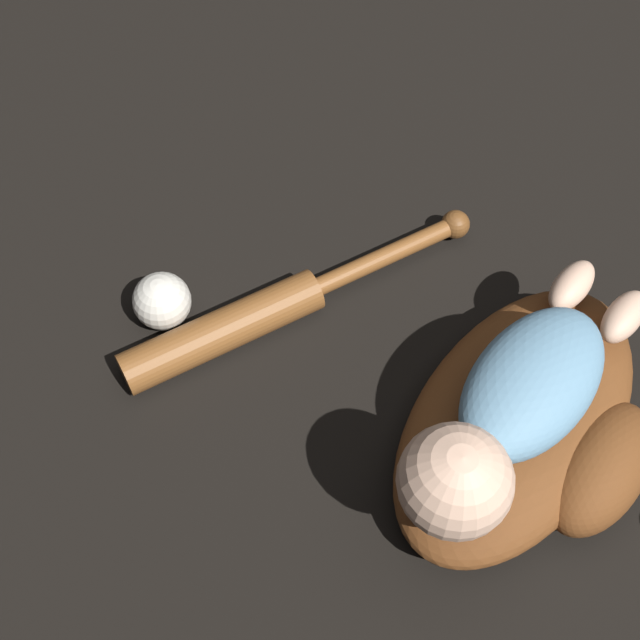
% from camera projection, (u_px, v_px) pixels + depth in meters
% --- Properties ---
extents(ground_plane, '(6.00, 6.00, 0.00)m').
position_uv_depth(ground_plane, '(522.00, 424.00, 0.99)').
color(ground_plane, black).
extents(baseball_glove, '(0.39, 0.27, 0.09)m').
position_uv_depth(baseball_glove, '(530.00, 427.00, 0.94)').
color(baseball_glove, brown).
rests_on(baseball_glove, ground).
extents(baby_figure, '(0.37, 0.15, 0.11)m').
position_uv_depth(baby_figure, '(508.00, 413.00, 0.86)').
color(baby_figure, '#6693B2').
rests_on(baby_figure, baseball_glove).
extents(baseball_bat, '(0.41, 0.27, 0.05)m').
position_uv_depth(baseball_bat, '(260.00, 313.00, 1.04)').
color(baseball_bat, brown).
rests_on(baseball_bat, ground).
extents(baseball, '(0.07, 0.07, 0.07)m').
position_uv_depth(baseball, '(162.00, 301.00, 1.04)').
color(baseball, silver).
rests_on(baseball, ground).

